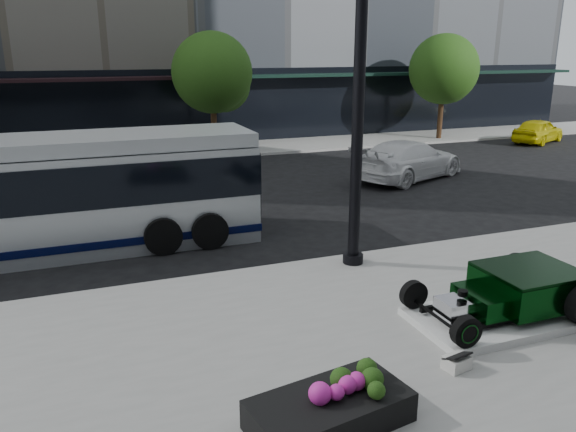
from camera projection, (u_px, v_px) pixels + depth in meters
name	position (u px, v px, depth m)	size (l,w,h in m)	color
ground	(292.00, 237.00, 15.52)	(120.00, 120.00, 0.00)	black
sidewalk_far	(191.00, 152.00, 28.03)	(70.00, 4.00, 0.12)	gray
street_trees	(215.00, 76.00, 26.53)	(29.80, 3.80, 5.70)	black
display_plinth	(502.00, 316.00, 10.53)	(3.40, 1.80, 0.15)	silver
hot_rod	(519.00, 289.00, 10.50)	(3.22, 2.00, 0.81)	black
info_plaque	(457.00, 362.00, 8.90)	(0.45, 0.37, 0.31)	silver
lamppost	(359.00, 89.00, 12.21)	(0.48, 0.48, 8.74)	black
flower_planter	(330.00, 408.00, 7.54)	(2.31, 1.42, 0.70)	black
transit_bus	(14.00, 197.00, 13.84)	(12.12, 2.88, 2.92)	#B8BEC2
white_sedan	(409.00, 160.00, 22.25)	(2.17, 5.33, 1.55)	white
yellow_taxi	(538.00, 131.00, 30.87)	(1.58, 3.92, 1.34)	#D8CD0B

